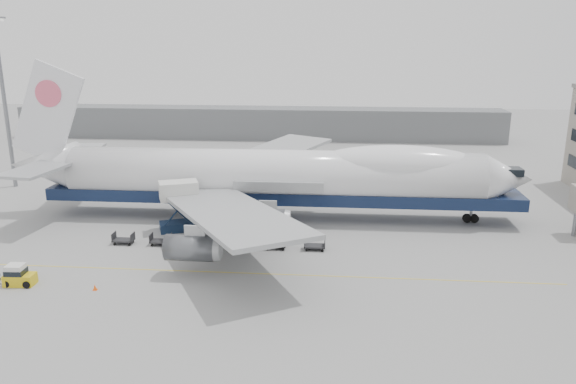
{
  "coord_description": "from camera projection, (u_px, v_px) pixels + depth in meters",
  "views": [
    {
      "loc": [
        7.81,
        -56.91,
        22.71
      ],
      "look_at": [
        2.4,
        6.0,
        5.12
      ],
      "focal_mm": 35.0,
      "sensor_mm": 36.0,
      "label": 1
    }
  ],
  "objects": [
    {
      "name": "catering_truck",
      "position": [
        179.0,
        203.0,
        67.16
      ],
      "size": [
        5.38,
        4.53,
        6.07
      ],
      "rotation": [
        0.0,
        0.0,
        0.38
      ],
      "color": "#172846",
      "rests_on": "ground"
    },
    {
      "name": "dolly_0",
      "position": [
        124.0,
        239.0,
        63.41
      ],
      "size": [
        2.3,
        1.35,
        1.3
      ],
      "color": "#2D2D30",
      "rests_on": "ground"
    },
    {
      "name": "dolly_3",
      "position": [
        237.0,
        243.0,
        62.33
      ],
      "size": [
        2.3,
        1.35,
        1.3
      ],
      "color": "#2D2D30",
      "rests_on": "ground"
    },
    {
      "name": "apron_line",
      "position": [
        254.0,
        273.0,
        55.6
      ],
      "size": [
        60.0,
        0.15,
        0.01
      ],
      "primitive_type": "cube",
      "color": "gold",
      "rests_on": "ground"
    },
    {
      "name": "traffic_cone",
      "position": [
        95.0,
        287.0,
        51.9
      ],
      "size": [
        0.39,
        0.39,
        0.57
      ],
      "rotation": [
        0.0,
        0.0,
        -0.12
      ],
      "color": "#FF550D",
      "rests_on": "ground"
    },
    {
      "name": "dolly_1",
      "position": [
        161.0,
        240.0,
        63.05
      ],
      "size": [
        2.3,
        1.35,
        1.3
      ],
      "color": "#2D2D30",
      "rests_on": "ground"
    },
    {
      "name": "dolly_4",
      "position": [
        276.0,
        244.0,
        61.98
      ],
      "size": [
        2.3,
        1.35,
        1.3
      ],
      "color": "#2D2D30",
      "rests_on": "ground"
    },
    {
      "name": "baggage_tug",
      "position": [
        18.0,
        276.0,
        52.85
      ],
      "size": [
        2.84,
        1.62,
        2.03
      ],
      "rotation": [
        0.0,
        0.0,
        0.05
      ],
      "color": "gold",
      "rests_on": "ground"
    },
    {
      "name": "dolly_5",
      "position": [
        315.0,
        245.0,
        61.62
      ],
      "size": [
        2.3,
        1.35,
        1.3
      ],
      "color": "#2D2D30",
      "rests_on": "ground"
    },
    {
      "name": "dolly_2",
      "position": [
        199.0,
        242.0,
        62.69
      ],
      "size": [
        2.3,
        1.35,
        1.3
      ],
      "color": "#2D2D30",
      "rests_on": "ground"
    },
    {
      "name": "hangar",
      "position": [
        258.0,
        123.0,
        128.43
      ],
      "size": [
        110.0,
        8.0,
        7.0
      ],
      "primitive_type": "cube",
      "color": "slate",
      "rests_on": "ground"
    },
    {
      "name": "floodlight_mast",
      "position": [
        4.0,
        94.0,
        84.04
      ],
      "size": [
        2.4,
        2.4,
        25.43
      ],
      "color": "slate",
      "rests_on": "ground"
    },
    {
      "name": "ground",
      "position": [
        262.0,
        251.0,
        61.36
      ],
      "size": [
        260.0,
        260.0,
        0.0
      ],
      "primitive_type": "plane",
      "color": "gray",
      "rests_on": "ground"
    },
    {
      "name": "airliner",
      "position": [
        278.0,
        175.0,
        71.32
      ],
      "size": [
        67.0,
        55.3,
        19.98
      ],
      "color": "white",
      "rests_on": "ground"
    }
  ]
}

